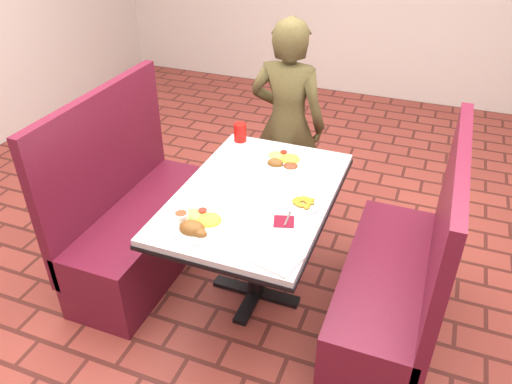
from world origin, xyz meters
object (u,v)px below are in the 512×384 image
far_dinner_plate (284,159)px  plantain_plate (303,203)px  diner_person (287,125)px  dining_table (256,207)px  booth_bench_left (139,223)px  near_dinner_plate (198,221)px  red_tumbler (240,132)px  booth_bench_right (395,287)px

far_dinner_plate → plantain_plate: bearing=-58.4°
diner_person → far_dinner_plate: diner_person is taller
far_dinner_plate → dining_table: bearing=-96.4°
booth_bench_left → diner_person: 1.20m
near_dinner_plate → far_dinner_plate: 0.76m
dining_table → far_dinner_plate: 0.37m
diner_person → near_dinner_plate: size_ratio=4.90×
dining_table → near_dinner_plate: size_ratio=4.06×
dining_table → plantain_plate: bearing=-6.3°
plantain_plate → near_dinner_plate: bearing=-139.6°
far_dinner_plate → red_tumbler: size_ratio=2.45×
near_dinner_plate → red_tumbler: bearing=100.1°
dining_table → plantain_plate: (0.27, -0.03, 0.11)m
booth_bench_right → red_tumbler: size_ratio=10.22×
booth_bench_left → plantain_plate: booth_bench_left is taller
diner_person → red_tumbler: 0.43m
near_dinner_plate → far_dinner_plate: near_dinner_plate is taller
booth_bench_left → plantain_plate: 1.16m
booth_bench_right → diner_person: diner_person is taller
plantain_plate → far_dinner_plate: bearing=121.6°
booth_bench_left → far_dinner_plate: (0.84, 0.35, 0.45)m
near_dinner_plate → red_tumbler: 0.93m
near_dinner_plate → diner_person: bearing=88.5°
plantain_plate → red_tumbler: (-0.59, 0.56, 0.05)m
far_dinner_plate → booth_bench_right: bearing=-24.7°
booth_bench_left → near_dinner_plate: 0.88m
plantain_plate → red_tumbler: bearing=136.3°
booth_bench_left → booth_bench_right: 1.60m
dining_table → booth_bench_left: size_ratio=1.01×
booth_bench_left → booth_bench_right: bearing=0.0°
near_dinner_plate → far_dinner_plate: bearing=75.7°
dining_table → diner_person: size_ratio=0.83×
booth_bench_left → far_dinner_plate: 1.01m
far_dinner_plate → red_tumbler: (-0.35, 0.18, 0.03)m
diner_person → booth_bench_left: bearing=53.0°
far_dinner_plate → diner_person: bearing=105.7°
far_dinner_plate → booth_bench_left: bearing=-157.4°
booth_bench_left → plantain_plate: (1.07, -0.03, 0.43)m
diner_person → red_tumbler: bearing=62.3°
plantain_plate → booth_bench_right: bearing=3.3°
booth_bench_right → plantain_plate: bearing=-176.7°
diner_person → red_tumbler: diner_person is taller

